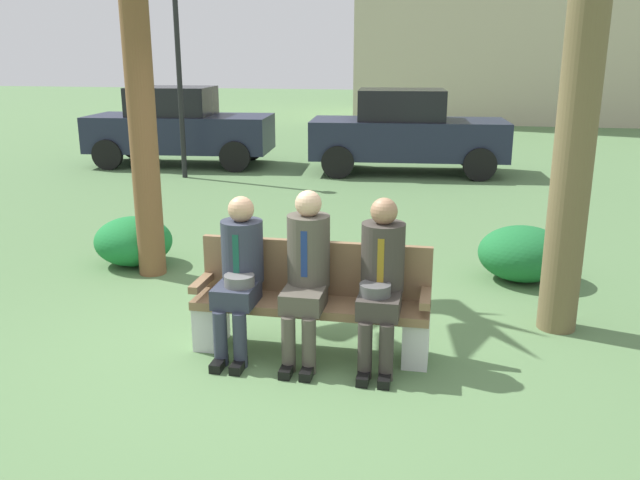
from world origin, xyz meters
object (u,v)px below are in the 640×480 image
(seated_man_right, at_px, (381,275))
(shrub_near_bench, at_px, (523,254))
(shrub_mid_lawn, at_px, (133,241))
(street_lamp, at_px, (178,52))
(seated_man_left, at_px, (239,268))
(parked_car_near, at_px, (179,127))
(seated_man_middle, at_px, (306,267))
(parked_car_far, at_px, (406,132))
(park_bench, at_px, (312,302))

(seated_man_right, xyz_separation_m, shrub_near_bench, (1.31, 2.27, -0.44))
(shrub_mid_lawn, bearing_deg, street_lamp, 106.36)
(seated_man_left, bearing_deg, seated_man_right, 0.18)
(seated_man_left, relative_size, shrub_mid_lawn, 1.43)
(seated_man_right, distance_m, parked_car_near, 10.25)
(seated_man_right, bearing_deg, seated_man_middle, 179.13)
(parked_car_near, height_order, parked_car_far, same)
(park_bench, relative_size, shrub_mid_lawn, 2.13)
(seated_man_middle, height_order, parked_car_far, parked_car_far)
(parked_car_far, bearing_deg, street_lamp, -162.14)
(seated_man_left, xyz_separation_m, seated_man_right, (1.14, 0.00, 0.02))
(shrub_near_bench, xyz_separation_m, shrub_mid_lawn, (-4.37, -0.30, -0.02))
(parked_car_far, bearing_deg, shrub_near_bench, -75.23)
(seated_man_middle, distance_m, parked_car_near, 9.95)
(park_bench, relative_size, seated_man_middle, 1.41)
(shrub_near_bench, height_order, parked_car_far, parked_car_far)
(shrub_near_bench, distance_m, parked_car_far, 6.68)
(seated_man_right, bearing_deg, shrub_near_bench, 60.10)
(park_bench, xyz_separation_m, seated_man_right, (0.57, -0.13, 0.31))
(parked_car_far, relative_size, street_lamp, 1.02)
(shrub_near_bench, relative_size, street_lamp, 0.24)
(park_bench, xyz_separation_m, parked_car_far, (0.18, 8.58, 0.42))
(seated_man_left, distance_m, shrub_near_bench, 3.36)
(park_bench, distance_m, shrub_mid_lawn, 3.11)
(seated_man_middle, distance_m, shrub_near_bench, 2.99)
(seated_man_left, distance_m, street_lamp, 8.31)
(seated_man_middle, bearing_deg, parked_car_far, 88.70)
(shrub_mid_lawn, relative_size, parked_car_near, 0.22)
(shrub_mid_lawn, distance_m, street_lamp, 5.98)
(seated_man_right, relative_size, shrub_near_bench, 1.39)
(parked_car_near, xyz_separation_m, parked_car_far, (4.92, -0.05, 0.00))
(park_bench, bearing_deg, seated_man_middle, -98.64)
(seated_man_right, height_order, shrub_near_bench, seated_man_right)
(seated_man_middle, distance_m, street_lamp, 8.54)
(park_bench, bearing_deg, shrub_near_bench, 48.77)
(shrub_mid_lawn, bearing_deg, seated_man_left, -45.70)
(parked_car_near, bearing_deg, seated_man_right, -58.77)
(seated_man_middle, xyz_separation_m, parked_car_far, (0.20, 8.70, 0.08))
(parked_car_near, bearing_deg, seated_man_left, -64.52)
(seated_man_left, distance_m, seated_man_right, 1.14)
(park_bench, bearing_deg, seated_man_right, -12.78)
(shrub_near_bench, height_order, shrub_mid_lawn, shrub_near_bench)
(park_bench, relative_size, seated_man_left, 1.49)
(shrub_mid_lawn, bearing_deg, shrub_near_bench, 3.88)
(seated_man_right, height_order, shrub_mid_lawn, seated_man_right)
(street_lamp, bearing_deg, park_bench, -60.56)
(seated_man_right, xyz_separation_m, shrub_mid_lawn, (-3.07, 1.97, -0.45))
(parked_car_near, bearing_deg, shrub_mid_lawn, -71.69)
(seated_man_right, bearing_deg, park_bench, 167.22)
(seated_man_left, bearing_deg, park_bench, 13.23)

